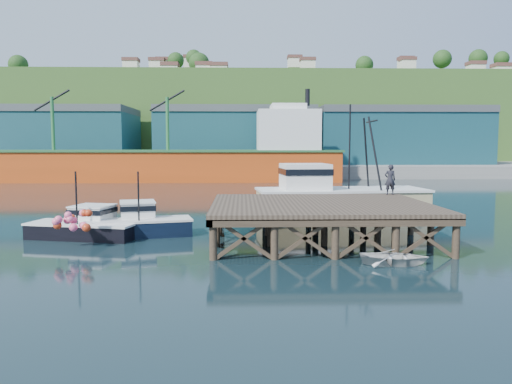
{
  "coord_description": "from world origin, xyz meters",
  "views": [
    {
      "loc": [
        1.15,
        -27.53,
        5.3
      ],
      "look_at": [
        1.98,
        2.0,
        2.55
      ],
      "focal_mm": 35.0,
      "sensor_mm": 36.0,
      "label": 1
    }
  ],
  "objects_px": {
    "boat_black": "(86,225)",
    "boat_navy": "(138,222)",
    "trawler": "(338,194)",
    "dockworker": "(390,180)",
    "dinghy": "(394,258)"
  },
  "relations": [
    {
      "from": "boat_navy",
      "to": "boat_black",
      "type": "height_order",
      "value": "boat_black"
    },
    {
      "from": "boat_navy",
      "to": "trawler",
      "type": "height_order",
      "value": "trawler"
    },
    {
      "from": "boat_navy",
      "to": "boat_black",
      "type": "distance_m",
      "value": 2.97
    },
    {
      "from": "boat_black",
      "to": "dinghy",
      "type": "bearing_deg",
      "value": -11.19
    },
    {
      "from": "boat_black",
      "to": "boat_navy",
      "type": "bearing_deg",
      "value": 24.67
    },
    {
      "from": "dinghy",
      "to": "trawler",
      "type": "bearing_deg",
      "value": 9.11
    },
    {
      "from": "trawler",
      "to": "dockworker",
      "type": "xyz_separation_m",
      "value": [
        2.52,
        -4.58,
        1.4
      ]
    },
    {
      "from": "boat_navy",
      "to": "trawler",
      "type": "relative_size",
      "value": 0.51
    },
    {
      "from": "trawler",
      "to": "dinghy",
      "type": "xyz_separation_m",
      "value": [
        -0.27,
        -14.78,
        -1.39
      ]
    },
    {
      "from": "dockworker",
      "to": "dinghy",
      "type": "bearing_deg",
      "value": 75.69
    },
    {
      "from": "boat_navy",
      "to": "boat_black",
      "type": "bearing_deg",
      "value": 177.86
    },
    {
      "from": "boat_black",
      "to": "dockworker",
      "type": "height_order",
      "value": "dockworker"
    },
    {
      "from": "trawler",
      "to": "dockworker",
      "type": "distance_m",
      "value": 5.41
    },
    {
      "from": "boat_navy",
      "to": "trawler",
      "type": "bearing_deg",
      "value": 14.29
    },
    {
      "from": "boat_black",
      "to": "dockworker",
      "type": "bearing_deg",
      "value": 22.39
    }
  ]
}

